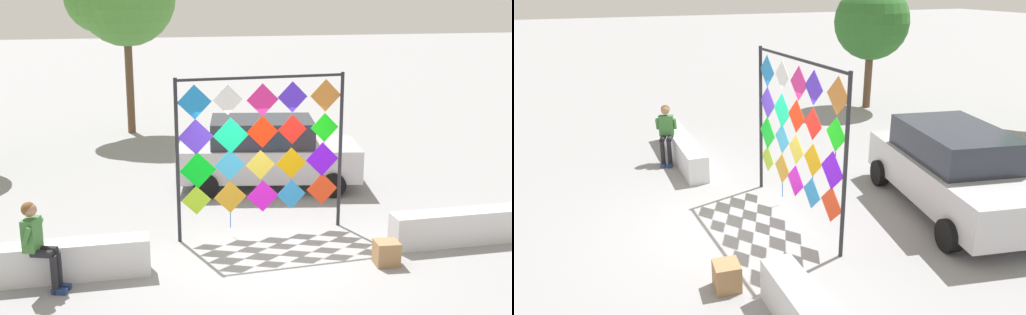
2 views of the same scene
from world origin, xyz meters
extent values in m
plane|color=gray|center=(0.00, 0.00, 0.00)|extent=(120.00, 120.00, 0.00)
cube|color=silver|center=(-4.12, -0.22, 0.32)|extent=(3.78, 0.47, 0.64)
cube|color=silver|center=(4.12, -0.22, 0.32)|extent=(3.78, 0.47, 0.64)
cylinder|color=#232328|center=(-1.59, 1.04, 1.57)|extent=(0.07, 0.07, 3.14)
cylinder|color=#232328|center=(1.68, 1.22, 1.57)|extent=(0.07, 0.07, 3.14)
cylinder|color=#232328|center=(0.04, 1.13, 3.09)|extent=(3.27, 0.23, 0.06)
cube|color=#A1D424|center=(-1.25, 1.06, 0.79)|extent=(0.57, 0.04, 0.57)
cube|color=gold|center=(-0.58, 1.11, 0.80)|extent=(0.64, 0.05, 0.65)
cylinder|color=blue|center=(-0.58, 1.12, 0.32)|extent=(0.02, 0.02, 0.31)
cube|color=#E219DA|center=(0.06, 1.11, 0.77)|extent=(0.65, 0.05, 0.65)
cube|color=#2A8CDC|center=(0.65, 1.16, 0.75)|extent=(0.61, 0.04, 0.61)
cube|color=#EF3B17|center=(1.31, 1.20, 0.80)|extent=(0.66, 0.05, 0.66)
cube|color=#06D51D|center=(-1.21, 1.04, 1.39)|extent=(0.71, 0.05, 0.71)
cube|color=#38ABE3|center=(-0.59, 1.11, 1.44)|extent=(0.61, 0.04, 0.61)
cylinder|color=#E55B16|center=(-0.59, 1.12, 1.00)|extent=(0.02, 0.02, 0.25)
cube|color=yellow|center=(0.02, 1.13, 1.40)|extent=(0.59, 0.04, 0.59)
cube|color=orange|center=(0.65, 1.17, 1.39)|extent=(0.63, 0.05, 0.63)
cylinder|color=blue|center=(0.65, 1.18, 0.96)|extent=(0.02, 0.02, 0.23)
cube|color=#720FF7|center=(1.29, 1.20, 1.42)|extent=(0.69, 0.05, 0.69)
cube|color=#5634E1|center=(-1.23, 1.06, 2.03)|extent=(0.68, 0.05, 0.68)
cylinder|color=#BCE516|center=(-1.24, 1.07, 1.51)|extent=(0.02, 0.02, 0.35)
cube|color=#12EE98|center=(-0.57, 1.09, 2.02)|extent=(0.69, 0.05, 0.69)
cube|color=red|center=(0.05, 1.11, 2.06)|extent=(0.63, 0.05, 0.63)
cube|color=red|center=(0.66, 1.14, 2.07)|extent=(0.58, 0.04, 0.58)
cube|color=#14E613|center=(1.33, 1.22, 2.06)|extent=(0.58, 0.04, 0.58)
cylinder|color=#E516E5|center=(1.33, 1.23, 1.66)|extent=(0.02, 0.02, 0.22)
cube|color=#1B7FD2|center=(-1.25, 1.05, 2.69)|extent=(0.65, 0.05, 0.65)
cube|color=white|center=(-0.61, 1.11, 2.70)|extent=(0.57, 0.04, 0.57)
cube|color=#E8278A|center=(0.06, 1.14, 2.67)|extent=(0.63, 0.05, 0.63)
cube|color=#4F2AE3|center=(0.65, 1.14, 2.70)|extent=(0.60, 0.04, 0.60)
cube|color=orange|center=(1.34, 1.21, 2.70)|extent=(0.64, 0.05, 0.64)
cylinder|color=black|center=(-3.75, -0.77, 0.32)|extent=(0.11, 0.11, 0.64)
cylinder|color=black|center=(-3.92, -0.71, 0.67)|extent=(0.38, 0.24, 0.13)
cube|color=navy|center=(-3.70, -0.79, 0.04)|extent=(0.26, 0.17, 0.09)
cylinder|color=black|center=(-3.70, -0.61, 0.32)|extent=(0.11, 0.11, 0.64)
cylinder|color=black|center=(-3.86, -0.55, 0.67)|extent=(0.38, 0.24, 0.13)
cube|color=navy|center=(-3.64, -0.63, 0.04)|extent=(0.26, 0.17, 0.09)
cube|color=#3D7538|center=(-4.06, -0.57, 0.96)|extent=(0.30, 0.40, 0.52)
sphere|color=#A37556|center=(-4.06, -0.57, 1.36)|extent=(0.22, 0.22, 0.22)
sphere|color=brown|center=(-4.08, -0.57, 1.38)|extent=(0.22, 0.22, 0.22)
cylinder|color=#3D7538|center=(-4.11, -0.79, 1.01)|extent=(0.19, 0.13, 0.31)
cylinder|color=#3D7538|center=(-3.97, -0.37, 1.01)|extent=(0.19, 0.13, 0.31)
cube|color=#B7B7BC|center=(0.93, 4.22, 0.68)|extent=(4.63, 2.66, 0.78)
cube|color=#282D38|center=(0.78, 4.25, 1.38)|extent=(2.70, 2.07, 0.62)
cylinder|color=black|center=(2.56, 4.86, 0.29)|extent=(0.61, 0.33, 0.58)
cylinder|color=black|center=(2.21, 3.03, 0.29)|extent=(0.61, 0.33, 0.58)
cylinder|color=black|center=(-0.34, 5.42, 0.29)|extent=(0.61, 0.33, 0.58)
cylinder|color=black|center=(-0.70, 3.59, 0.29)|extent=(0.61, 0.33, 0.58)
cube|color=#9E754C|center=(1.83, -0.84, 0.21)|extent=(0.44, 0.42, 0.43)
cylinder|color=brown|center=(-2.11, 11.36, 1.78)|extent=(0.26, 0.26, 3.56)
camera|label=1|loc=(-2.71, -10.59, 4.62)|focal=45.23mm
camera|label=2|loc=(7.89, -2.61, 4.39)|focal=34.16mm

